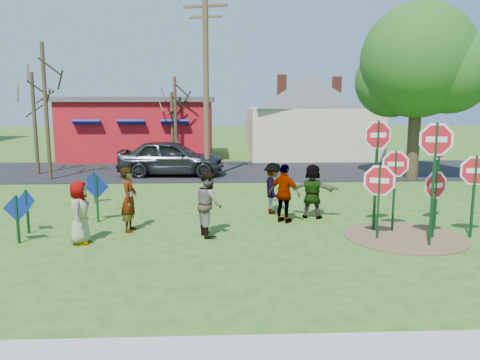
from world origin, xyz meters
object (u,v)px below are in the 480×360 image
at_px(stop_sign_d, 439,154).
at_px(person_b, 129,199).
at_px(stop_sign_b, 377,147).
at_px(stop_sign_c, 435,156).
at_px(person_a, 79,212).
at_px(stop_sign_a, 379,186).
at_px(leafy_tree, 421,67).
at_px(suv, 171,158).
at_px(utility_pole, 206,84).

xyz_separation_m(stop_sign_d, person_b, (-8.73, -0.10, -1.20)).
relative_size(stop_sign_b, person_b, 1.78).
height_order(stop_sign_c, stop_sign_d, stop_sign_c).
height_order(stop_sign_b, person_a, stop_sign_b).
height_order(stop_sign_b, stop_sign_c, stop_sign_c).
xyz_separation_m(stop_sign_b, person_a, (-7.87, -0.87, -1.55)).
distance_m(stop_sign_a, stop_sign_b, 1.28).
bearing_deg(leafy_tree, stop_sign_a, -117.62).
distance_m(stop_sign_a, person_b, 6.75).
distance_m(stop_sign_c, suv, 14.01).
xyz_separation_m(person_b, utility_pole, (1.91, 9.10, 3.50)).
xyz_separation_m(stop_sign_a, suv, (-6.48, 11.05, -0.51)).
height_order(person_b, suv, person_b).
relative_size(stop_sign_d, person_b, 1.61).
xyz_separation_m(stop_sign_c, stop_sign_d, (0.97, 1.85, -0.18)).
bearing_deg(person_b, leafy_tree, -50.46).
relative_size(stop_sign_a, person_a, 1.31).
relative_size(person_b, suv, 0.35).
distance_m(stop_sign_a, suv, 12.82).
distance_m(person_b, utility_pole, 9.94).
xyz_separation_m(stop_sign_b, utility_pole, (-4.91, 9.35, 2.05)).
xyz_separation_m(stop_sign_a, stop_sign_b, (0.19, 0.86, 0.93)).
distance_m(stop_sign_b, stop_sign_d, 1.95).
xyz_separation_m(stop_sign_a, person_b, (-6.63, 1.11, -0.52)).
bearing_deg(stop_sign_d, suv, 103.89).
distance_m(suv, leafy_tree, 12.30).
bearing_deg(suv, utility_pole, -112.52).
bearing_deg(stop_sign_b, suv, 114.66).
bearing_deg(person_a, person_b, -46.31).
relative_size(person_a, person_b, 0.89).
bearing_deg(stop_sign_b, utility_pole, 109.17).
height_order(person_a, leafy_tree, leafy_tree).
xyz_separation_m(suv, leafy_tree, (11.44, -1.56, 4.24)).
relative_size(stop_sign_c, utility_pole, 0.39).
bearing_deg(person_b, stop_sign_d, -85.63).
bearing_deg(person_a, stop_sign_d, -86.29).
relative_size(person_b, leafy_tree, 0.23).
height_order(utility_pole, leafy_tree, utility_pole).
bearing_deg(suv, stop_sign_c, -143.96).
distance_m(suv, utility_pole, 4.00).
bearing_deg(leafy_tree, person_b, -144.15).
bearing_deg(person_b, stop_sign_b, -88.40).
distance_m(stop_sign_b, person_b, 6.99).
distance_m(stop_sign_d, leafy_tree, 9.28).
bearing_deg(suv, person_b, -177.89).
height_order(stop_sign_b, stop_sign_d, stop_sign_b).
bearing_deg(suv, person_a, 176.83).
bearing_deg(utility_pole, leafy_tree, -4.27).
relative_size(utility_pole, leafy_tree, 1.05).
bearing_deg(stop_sign_b, leafy_tree, 52.52).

